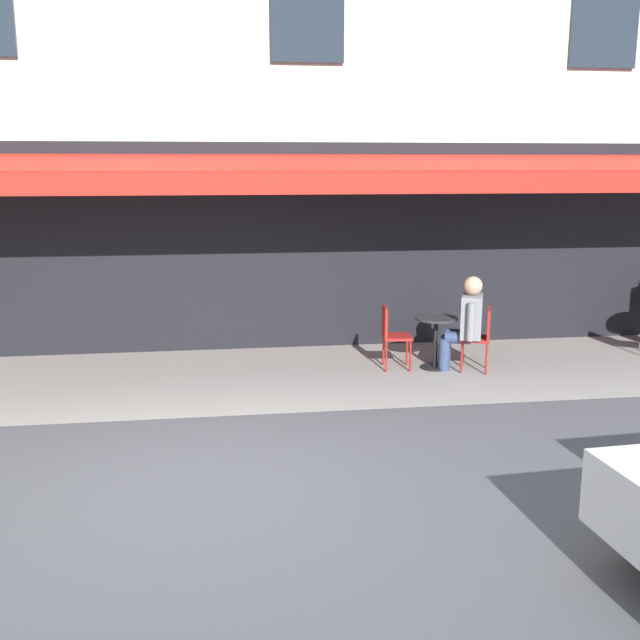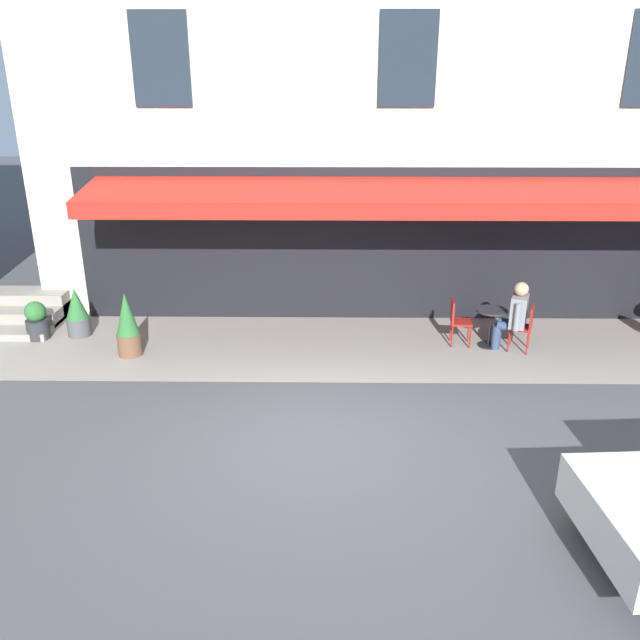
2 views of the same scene
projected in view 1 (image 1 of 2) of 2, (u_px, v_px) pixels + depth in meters
The scene contains 6 objects.
ground_plane at pixel (195, 483), 6.68m from camera, with size 70.00×70.00×0.00m, color #4C4C51.
sidewalk_cafe_terrace at pixel (431, 369), 10.42m from camera, with size 20.50×3.20×0.01m, color gray.
cafe_table_mid_terrace at pixel (436, 335), 10.34m from camera, with size 0.60×0.60×0.75m.
cafe_chair_red_facing_street at pixel (481, 333), 10.19m from camera, with size 0.52×0.52×0.91m.
cafe_chair_red_near_door at pixel (391, 331), 10.31m from camera, with size 0.44×0.44×0.91m.
seated_patron_in_grey at pixel (466, 321), 10.20m from camera, with size 0.66×0.66×1.35m.
Camera 1 is at (-0.28, 6.32, 2.87)m, focal length 40.83 mm.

